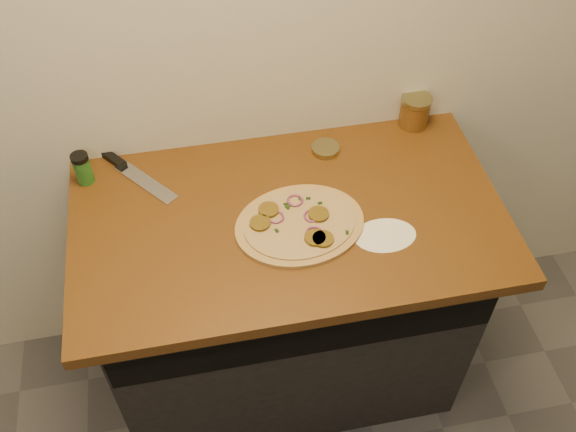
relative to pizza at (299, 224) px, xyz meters
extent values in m
cube|color=beige|center=(-0.02, 0.38, 0.44)|extent=(4.00, 0.02, 2.70)
cube|color=black|center=(-0.02, 0.08, -0.48)|extent=(1.10, 0.60, 0.86)
cube|color=#613612|center=(-0.02, 0.05, -0.03)|extent=(1.20, 0.70, 0.04)
cylinder|color=tan|center=(0.00, 0.00, 0.00)|extent=(0.40, 0.40, 0.01)
cylinder|color=#D0C689|center=(0.00, 0.00, 0.00)|extent=(0.34, 0.34, 0.00)
cylinder|color=brown|center=(0.06, 0.01, 0.01)|extent=(0.06, 0.06, 0.01)
cylinder|color=brown|center=(-0.07, 0.06, 0.01)|extent=(0.06, 0.06, 0.01)
cylinder|color=brown|center=(0.05, -0.07, 0.01)|extent=(0.06, 0.06, 0.01)
cylinder|color=brown|center=(0.03, -0.07, 0.01)|extent=(0.06, 0.06, 0.01)
cylinder|color=brown|center=(-0.11, 0.01, 0.01)|extent=(0.06, 0.06, 0.01)
torus|color=#7C2E60|center=(0.00, 0.08, 0.01)|extent=(0.05, 0.05, 0.01)
torus|color=#7C2E60|center=(-0.06, 0.03, 0.01)|extent=(0.05, 0.05, 0.01)
torus|color=#7C2E60|center=(0.04, 0.01, 0.01)|extent=(0.05, 0.05, 0.01)
torus|color=#7C2E60|center=(0.03, -0.05, 0.01)|extent=(0.05, 0.05, 0.01)
cube|color=black|center=(0.04, 0.08, 0.01)|extent=(0.01, 0.01, 0.00)
cube|color=black|center=(0.02, 0.08, 0.01)|extent=(0.01, 0.02, 0.00)
cube|color=black|center=(-0.02, 0.06, 0.01)|extent=(0.01, 0.02, 0.00)
cube|color=black|center=(-0.09, 0.04, 0.01)|extent=(0.01, 0.02, 0.00)
cube|color=black|center=(0.07, 0.06, 0.01)|extent=(0.01, 0.01, 0.00)
cube|color=black|center=(0.08, 0.02, 0.01)|extent=(0.01, 0.02, 0.00)
cube|color=black|center=(0.12, -0.06, 0.01)|extent=(0.01, 0.01, 0.00)
cube|color=black|center=(-0.07, -0.02, 0.01)|extent=(0.01, 0.01, 0.00)
cube|color=black|center=(-0.01, 0.07, 0.01)|extent=(0.01, 0.01, 0.00)
cube|color=black|center=(-0.02, 0.07, 0.01)|extent=(0.01, 0.01, 0.00)
cube|color=black|center=(-0.11, 0.03, 0.01)|extent=(0.01, 0.01, 0.00)
cube|color=#B7BAC1|center=(-0.40, 0.25, -0.01)|extent=(0.18, 0.21, 0.01)
cube|color=black|center=(-0.50, 0.37, 0.00)|extent=(0.10, 0.11, 0.02)
cylinder|color=#958B56|center=(0.14, 0.28, 0.00)|extent=(0.11, 0.11, 0.02)
cylinder|color=#9F120F|center=(0.44, 0.35, 0.04)|extent=(0.09, 0.09, 0.09)
cylinder|color=#958B56|center=(0.44, 0.35, 0.09)|extent=(0.09, 0.09, 0.02)
cylinder|color=#25621F|center=(-0.57, 0.29, 0.03)|extent=(0.05, 0.05, 0.08)
cylinder|color=black|center=(-0.57, 0.29, 0.08)|extent=(0.05, 0.05, 0.01)
cylinder|color=white|center=(0.22, -0.08, -0.01)|extent=(0.17, 0.17, 0.00)
camera|label=1|loc=(-0.25, -1.11, 1.31)|focal=40.00mm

